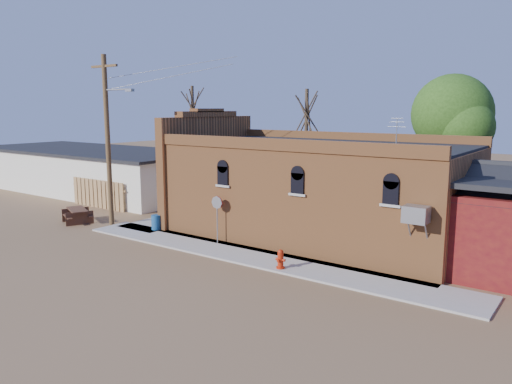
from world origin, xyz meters
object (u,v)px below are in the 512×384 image
Objects in this scene: brick_bar at (311,189)px; picnic_table at (77,214)px; fire_hydrant at (280,259)px; stop_sign at (217,207)px; utility_pole at (108,137)px; trash_barrel at (156,222)px.

brick_bar reaches higher than picnic_table.
stop_sign is (-4.41, 1.42, 1.33)m from fire_hydrant.
brick_bar is 4.78m from stop_sign.
fire_hydrant is at bearing -5.12° from utility_pole.
stop_sign is 2.92× the size of trash_barrel.
fire_hydrant reaches higher than trash_barrel.
brick_bar is 8.12m from trash_barrel.
stop_sign is 9.33m from picnic_table.
utility_pole reaches higher than fire_hydrant.
utility_pole is 7.70m from stop_sign.
stop_sign is at bearing 157.16° from fire_hydrant.
fire_hydrant is 0.33× the size of picnic_table.
trash_barrel is (-4.25, 0.14, -1.32)m from stop_sign.
stop_sign is (-2.70, -3.90, -0.56)m from brick_bar.
picnic_table is at bearing -151.85° from stop_sign.
utility_pole is 4.06× the size of stop_sign.
utility_pole reaches higher than brick_bar.
fire_hydrant is at bearing 22.97° from picnic_table.
trash_barrel is at bearing -160.56° from stop_sign.
utility_pole is 5.19m from trash_barrel.
trash_barrel is at bearing 164.78° from fire_hydrant.
trash_barrel is 5.09m from picnic_table.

